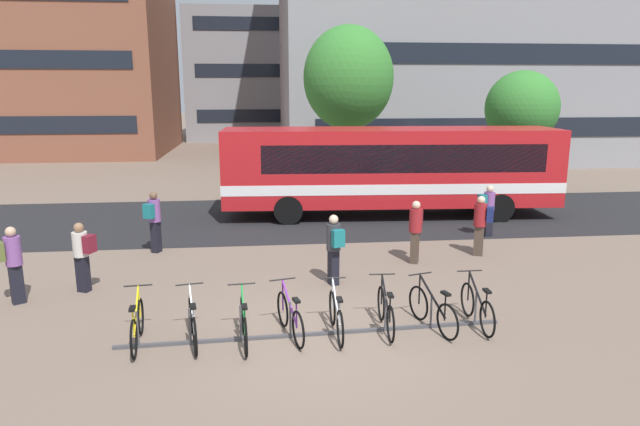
{
  "coord_description": "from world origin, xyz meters",
  "views": [
    {
      "loc": [
        -0.99,
        -9.78,
        4.61
      ],
      "look_at": [
        0.54,
        4.56,
        1.39
      ],
      "focal_mm": 31.39,
      "sensor_mm": 36.0,
      "label": 1
    }
  ],
  "objects_px": {
    "street_tree_1": "(522,108)",
    "street_tree_0": "(348,78)",
    "parked_bicycle_green_2": "(244,324)",
    "commuter_olive_pack_4": "(12,260)",
    "parked_bicycle_white_1": "(193,324)",
    "city_bus": "(388,168)",
    "parked_bicycle_silver_4": "(336,316)",
    "parked_bicycle_purple_3": "(290,317)",
    "parked_bicycle_yellow_0": "(137,326)",
    "commuter_navy_pack_3": "(481,222)",
    "parked_bicycle_black_6": "(432,311)",
    "parked_bicycle_black_5": "(386,312)",
    "commuter_teal_pack_1": "(488,207)",
    "commuter_maroon_pack_6": "(416,227)",
    "commuter_teal_pack_2": "(334,245)",
    "parked_bicycle_black_7": "(477,307)",
    "commuter_maroon_pack_0": "(82,252)",
    "commuter_teal_pack_5": "(154,218)"
  },
  "relations": [
    {
      "from": "parked_bicycle_yellow_0",
      "to": "commuter_navy_pack_3",
      "type": "relative_size",
      "value": 1.01
    },
    {
      "from": "parked_bicycle_white_1",
      "to": "street_tree_1",
      "type": "relative_size",
      "value": 0.32
    },
    {
      "from": "parked_bicycle_black_6",
      "to": "parked_bicycle_green_2",
      "type": "bearing_deg",
      "value": 77.87
    },
    {
      "from": "commuter_teal_pack_1",
      "to": "parked_bicycle_green_2",
      "type": "bearing_deg",
      "value": -151.09
    },
    {
      "from": "parked_bicycle_green_2",
      "to": "commuter_olive_pack_4",
      "type": "xyz_separation_m",
      "value": [
        -5.01,
        2.5,
        0.61
      ]
    },
    {
      "from": "parked_bicycle_green_2",
      "to": "parked_bicycle_silver_4",
      "type": "xyz_separation_m",
      "value": [
        1.73,
        0.16,
        0.0
      ]
    },
    {
      "from": "parked_bicycle_black_5",
      "to": "city_bus",
      "type": "bearing_deg",
      "value": -10.59
    },
    {
      "from": "parked_bicycle_yellow_0",
      "to": "parked_bicycle_purple_3",
      "type": "height_order",
      "value": "same"
    },
    {
      "from": "parked_bicycle_black_5",
      "to": "commuter_teal_pack_1",
      "type": "bearing_deg",
      "value": -33.24
    },
    {
      "from": "commuter_maroon_pack_6",
      "to": "street_tree_1",
      "type": "height_order",
      "value": "street_tree_1"
    },
    {
      "from": "parked_bicycle_black_5",
      "to": "commuter_maroon_pack_6",
      "type": "bearing_deg",
      "value": -20.15
    },
    {
      "from": "parked_bicycle_white_1",
      "to": "commuter_olive_pack_4",
      "type": "xyz_separation_m",
      "value": [
        -4.07,
        2.4,
        0.61
      ]
    },
    {
      "from": "commuter_teal_pack_2",
      "to": "commuter_maroon_pack_6",
      "type": "distance_m",
      "value": 2.84
    },
    {
      "from": "parked_bicycle_black_6",
      "to": "street_tree_0",
      "type": "height_order",
      "value": "street_tree_0"
    },
    {
      "from": "commuter_teal_pack_1",
      "to": "street_tree_1",
      "type": "xyz_separation_m",
      "value": [
        4.61,
        7.79,
        2.79
      ]
    },
    {
      "from": "parked_bicycle_silver_4",
      "to": "commuter_teal_pack_1",
      "type": "xyz_separation_m",
      "value": [
        5.74,
        6.75,
        0.56
      ]
    },
    {
      "from": "parked_bicycle_yellow_0",
      "to": "commuter_teal_pack_2",
      "type": "distance_m",
      "value": 4.93
    },
    {
      "from": "parked_bicycle_green_2",
      "to": "commuter_teal_pack_5",
      "type": "xyz_separation_m",
      "value": [
        -2.67,
        6.18,
        0.64
      ]
    },
    {
      "from": "commuter_maroon_pack_6",
      "to": "commuter_teal_pack_2",
      "type": "bearing_deg",
      "value": -32.18
    },
    {
      "from": "parked_bicycle_purple_3",
      "to": "commuter_maroon_pack_6",
      "type": "bearing_deg",
      "value": -53.68
    },
    {
      "from": "commuter_olive_pack_4",
      "to": "street_tree_1",
      "type": "bearing_deg",
      "value": 2.1
    },
    {
      "from": "parked_bicycle_silver_4",
      "to": "commuter_teal_pack_1",
      "type": "relative_size",
      "value": 1.05
    },
    {
      "from": "city_bus",
      "to": "street_tree_0",
      "type": "height_order",
      "value": "street_tree_0"
    },
    {
      "from": "city_bus",
      "to": "commuter_teal_pack_2",
      "type": "distance_m",
      "value": 7.83
    },
    {
      "from": "commuter_olive_pack_4",
      "to": "parked_bicycle_black_6",
      "type": "bearing_deg",
      "value": -48.1
    },
    {
      "from": "parked_bicycle_black_6",
      "to": "commuter_olive_pack_4",
      "type": "height_order",
      "value": "commuter_olive_pack_4"
    },
    {
      "from": "parked_bicycle_silver_4",
      "to": "parked_bicycle_yellow_0",
      "type": "bearing_deg",
      "value": 89.82
    },
    {
      "from": "parked_bicycle_yellow_0",
      "to": "street_tree_1",
      "type": "height_order",
      "value": "street_tree_1"
    },
    {
      "from": "city_bus",
      "to": "commuter_teal_pack_2",
      "type": "bearing_deg",
      "value": 70.84
    },
    {
      "from": "city_bus",
      "to": "parked_bicycle_black_5",
      "type": "height_order",
      "value": "city_bus"
    },
    {
      "from": "city_bus",
      "to": "parked_bicycle_purple_3",
      "type": "distance_m",
      "value": 10.88
    },
    {
      "from": "commuter_navy_pack_3",
      "to": "commuter_maroon_pack_6",
      "type": "distance_m",
      "value": 2.04
    },
    {
      "from": "city_bus",
      "to": "parked_bicycle_black_7",
      "type": "relative_size",
      "value": 7.04
    },
    {
      "from": "parked_bicycle_black_7",
      "to": "commuter_maroon_pack_6",
      "type": "xyz_separation_m",
      "value": [
        -0.1,
        4.17,
        0.6
      ]
    },
    {
      "from": "parked_bicycle_black_6",
      "to": "street_tree_0",
      "type": "bearing_deg",
      "value": -18.85
    },
    {
      "from": "city_bus",
      "to": "commuter_teal_pack_2",
      "type": "relative_size",
      "value": 7.08
    },
    {
      "from": "city_bus",
      "to": "parked_bicycle_silver_4",
      "type": "distance_m",
      "value": 10.62
    },
    {
      "from": "parked_bicycle_yellow_0",
      "to": "parked_bicycle_purple_3",
      "type": "relative_size",
      "value": 1.02
    },
    {
      "from": "parked_bicycle_green_2",
      "to": "commuter_teal_pack_1",
      "type": "height_order",
      "value": "commuter_teal_pack_1"
    },
    {
      "from": "commuter_maroon_pack_6",
      "to": "parked_bicycle_silver_4",
      "type": "bearing_deg",
      "value": -6.85
    },
    {
      "from": "parked_bicycle_green_2",
      "to": "parked_bicycle_black_5",
      "type": "bearing_deg",
      "value": -88.86
    },
    {
      "from": "commuter_navy_pack_3",
      "to": "commuter_teal_pack_5",
      "type": "xyz_separation_m",
      "value": [
        -9.13,
        1.27,
        0.04
      ]
    },
    {
      "from": "street_tree_1",
      "to": "street_tree_0",
      "type": "bearing_deg",
      "value": 166.34
    },
    {
      "from": "city_bus",
      "to": "parked_bicycle_black_6",
      "type": "distance_m",
      "value": 10.12
    },
    {
      "from": "city_bus",
      "to": "parked_bicycle_black_5",
      "type": "xyz_separation_m",
      "value": [
        -2.28,
        -9.89,
        -1.39
      ]
    },
    {
      "from": "parked_bicycle_white_1",
      "to": "commuter_navy_pack_3",
      "type": "height_order",
      "value": "commuter_navy_pack_3"
    },
    {
      "from": "parked_bicycle_green_2",
      "to": "parked_bicycle_black_6",
      "type": "xyz_separation_m",
      "value": [
        3.64,
        0.24,
        0.0
      ]
    },
    {
      "from": "parked_bicycle_green_2",
      "to": "commuter_olive_pack_4",
      "type": "height_order",
      "value": "commuter_olive_pack_4"
    },
    {
      "from": "commuter_maroon_pack_0",
      "to": "commuter_olive_pack_4",
      "type": "distance_m",
      "value": 1.41
    },
    {
      "from": "parked_bicycle_green_2",
      "to": "street_tree_1",
      "type": "height_order",
      "value": "street_tree_1"
    }
  ]
}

